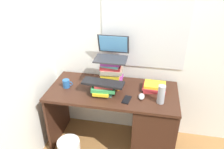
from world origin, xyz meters
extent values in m
plane|color=olive|center=(0.00, 0.00, 0.00)|extent=(6.00, 6.00, 0.00)
cube|color=silver|center=(0.00, 0.35, 1.30)|extent=(6.00, 0.05, 2.60)
cube|color=silver|center=(0.27, 0.32, 1.30)|extent=(0.90, 0.01, 0.80)
cube|color=silver|center=(-0.81, 0.00, 1.30)|extent=(0.05, 6.00, 2.60)
cube|color=#381E14|center=(0.00, 0.00, 0.73)|extent=(1.35, 0.62, 0.03)
cube|color=#381E14|center=(-0.66, 0.00, 0.36)|extent=(0.02, 0.57, 0.72)
cube|color=#381E14|center=(0.66, 0.00, 0.36)|extent=(0.02, 0.57, 0.72)
cube|color=#321B12|center=(0.45, -0.03, 0.36)|extent=(0.41, 0.53, 0.68)
cube|color=orange|center=(-0.03, 0.10, 0.76)|extent=(0.23, 0.20, 0.03)
cube|color=#8C338C|center=(-0.05, 0.09, 0.79)|extent=(0.24, 0.16, 0.04)
cube|color=#8C338C|center=(-0.03, 0.10, 0.83)|extent=(0.24, 0.18, 0.04)
cube|color=yellow|center=(-0.04, 0.10, 0.87)|extent=(0.20, 0.16, 0.04)
cube|color=beige|center=(-0.05, 0.10, 0.90)|extent=(0.22, 0.14, 0.02)
cube|color=gray|center=(-0.03, 0.10, 0.93)|extent=(0.23, 0.18, 0.04)
cube|color=#B22D33|center=(-0.04, 0.10, 0.97)|extent=(0.22, 0.16, 0.04)
cube|color=teal|center=(-0.04, 0.09, 1.00)|extent=(0.19, 0.16, 0.02)
cube|color=#8C338C|center=(-0.04, 0.09, 1.03)|extent=(0.21, 0.18, 0.04)
cube|color=teal|center=(-0.08, -0.07, 0.76)|extent=(0.18, 0.15, 0.02)
cube|color=yellow|center=(-0.09, -0.10, 0.79)|extent=(0.17, 0.18, 0.03)
cube|color=#338C4C|center=(-0.08, -0.08, 0.82)|extent=(0.25, 0.20, 0.03)
cube|color=#B22D33|center=(-0.07, -0.08, 0.85)|extent=(0.19, 0.14, 0.03)
cube|color=#B22D33|center=(0.42, 0.09, 0.76)|extent=(0.24, 0.19, 0.03)
cube|color=#B22D33|center=(0.42, 0.08, 0.79)|extent=(0.23, 0.18, 0.02)
cube|color=yellow|center=(0.43, 0.09, 0.81)|extent=(0.22, 0.16, 0.03)
cube|color=#2D2D33|center=(-0.04, 0.10, 1.06)|extent=(0.33, 0.22, 0.01)
cube|color=#2D2D33|center=(-0.04, 0.24, 1.17)|extent=(0.33, 0.07, 0.21)
cube|color=#59A5E5|center=(-0.04, 0.24, 1.17)|extent=(0.30, 0.06, 0.19)
cube|color=black|center=(-0.08, -0.08, 0.88)|extent=(0.43, 0.17, 0.02)
ellipsoid|color=#A5A8AD|center=(0.31, -0.09, 0.77)|extent=(0.06, 0.10, 0.04)
cylinder|color=#265999|center=(-0.50, -0.03, 0.79)|extent=(0.07, 0.07, 0.09)
torus|color=#265999|center=(-0.45, -0.03, 0.80)|extent=(0.05, 0.01, 0.05)
cylinder|color=#999EA5|center=(0.49, -0.13, 0.84)|extent=(0.07, 0.07, 0.19)
cube|color=black|center=(0.17, -0.15, 0.75)|extent=(0.09, 0.15, 0.01)
camera|label=1|loc=(0.36, -1.90, 1.98)|focal=34.79mm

